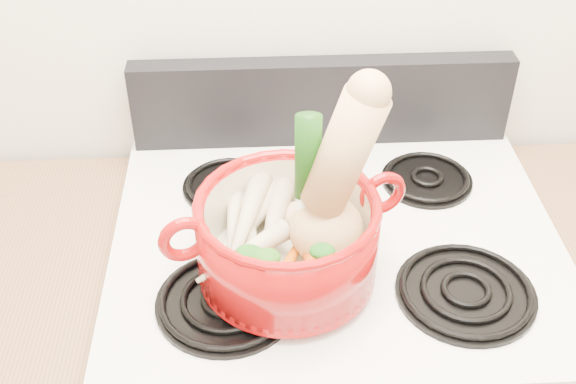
{
  "coord_description": "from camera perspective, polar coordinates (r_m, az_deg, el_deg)",
  "views": [
    {
      "loc": [
        -0.14,
        0.45,
        1.79
      ],
      "look_at": [
        -0.09,
        1.27,
        1.15
      ],
      "focal_mm": 45.0,
      "sensor_mm": 36.0,
      "label": 1
    }
  ],
  "objects": [
    {
      "name": "cooktop",
      "position": [
        1.28,
        3.78,
        -3.76
      ],
      "size": [
        0.78,
        0.67,
        0.03
      ],
      "primitive_type": "cube",
      "color": "white",
      "rests_on": "stove_body"
    },
    {
      "name": "control_backsplash",
      "position": [
        1.46,
        2.7,
        7.17
      ],
      "size": [
        0.76,
        0.05,
        0.18
      ],
      "primitive_type": "cube",
      "color": "black",
      "rests_on": "cooktop"
    },
    {
      "name": "burner_front_left",
      "position": [
        1.15,
        -4.88,
        -8.51
      ],
      "size": [
        0.22,
        0.22,
        0.02
      ],
      "primitive_type": "cylinder",
      "color": "black",
      "rests_on": "cooktop"
    },
    {
      "name": "burner_front_right",
      "position": [
        1.19,
        13.88,
        -7.58
      ],
      "size": [
        0.22,
        0.22,
        0.02
      ],
      "primitive_type": "cylinder",
      "color": "black",
      "rests_on": "cooktop"
    },
    {
      "name": "burner_back_left",
      "position": [
        1.37,
        -4.72,
        0.6
      ],
      "size": [
        0.17,
        0.17,
        0.02
      ],
      "primitive_type": "cylinder",
      "color": "black",
      "rests_on": "cooktop"
    },
    {
      "name": "burner_back_right",
      "position": [
        1.41,
        10.92,
        1.1
      ],
      "size": [
        0.17,
        0.17,
        0.02
      ],
      "primitive_type": "cylinder",
      "color": "black",
      "rests_on": "cooktop"
    },
    {
      "name": "dutch_oven",
      "position": [
        1.13,
        -0.06,
        -3.7
      ],
      "size": [
        0.35,
        0.35,
        0.14
      ],
      "primitive_type": "cylinder",
      "rotation": [
        0.0,
        0.0,
        0.29
      ],
      "color": "#9A0A0A",
      "rests_on": "burner_front_left"
    },
    {
      "name": "pot_handle_left",
      "position": [
        1.07,
        -8.2,
        -3.7
      ],
      "size": [
        0.08,
        0.04,
        0.08
      ],
      "primitive_type": "torus",
      "rotation": [
        1.57,
        0.0,
        0.29
      ],
      "color": "#9A0A0A",
      "rests_on": "dutch_oven"
    },
    {
      "name": "pot_handle_right",
      "position": [
        1.15,
        7.48,
        -0.08
      ],
      "size": [
        0.08,
        0.04,
        0.08
      ],
      "primitive_type": "torus",
      "rotation": [
        1.57,
        0.0,
        0.29
      ],
      "color": "#9A0A0A",
      "rests_on": "dutch_oven"
    },
    {
      "name": "squash",
      "position": [
        1.07,
        3.2,
        0.97
      ],
      "size": [
        0.21,
        0.13,
        0.32
      ],
      "primitive_type": null,
      "rotation": [
        0.0,
        0.3,
        -0.04
      ],
      "color": "#E2A974",
      "rests_on": "dutch_oven"
    },
    {
      "name": "leek",
      "position": [
        1.09,
        1.56,
        0.55
      ],
      "size": [
        0.04,
        0.06,
        0.26
      ],
      "primitive_type": "cylinder",
      "rotation": [
        -0.06,
        0.0,
        -0.04
      ],
      "color": "silver",
      "rests_on": "dutch_oven"
    },
    {
      "name": "ginger",
      "position": [
        1.2,
        0.62,
        -1.91
      ],
      "size": [
        0.09,
        0.08,
        0.04
      ],
      "primitive_type": "ellipsoid",
      "rotation": [
        0.0,
        0.0,
        0.37
      ],
      "color": "tan",
      "rests_on": "dutch_oven"
    },
    {
      "name": "parsnip_0",
      "position": [
        1.16,
        -3.14,
        -3.22
      ],
      "size": [
        0.08,
        0.25,
        0.07
      ],
      "primitive_type": "cone",
      "rotation": [
        1.66,
        0.0,
        0.16
      ],
      "color": "beige",
      "rests_on": "dutch_oven"
    },
    {
      "name": "parsnip_1",
      "position": [
        1.16,
        -3.78,
        -3.07
      ],
      "size": [
        0.16,
        0.21,
        0.06
      ],
      "primitive_type": "cone",
      "rotation": [
        1.66,
        0.0,
        -0.59
      ],
      "color": "beige",
      "rests_on": "dutch_oven"
    },
    {
      "name": "parsnip_2",
      "position": [
        1.16,
        -1.16,
        -2.44
      ],
      "size": [
        0.09,
        0.22,
        0.06
      ],
      "primitive_type": "cone",
      "rotation": [
        1.66,
        0.0,
        -0.21
      ],
      "color": "beige",
      "rests_on": "dutch_oven"
    },
    {
      "name": "parsnip_3",
      "position": [
        1.11,
        -3.62,
        -4.79
      ],
      "size": [
        0.16,
        0.12,
        0.05
      ],
      "primitive_type": "cone",
      "rotation": [
        1.66,
        0.0,
        -1.01
      ],
      "color": "#F0E5C3",
      "rests_on": "dutch_oven"
    },
    {
      "name": "parsnip_4",
      "position": [
        1.18,
        -4.28,
        -1.33
      ],
      "size": [
        0.05,
        0.2,
        0.05
      ],
      "primitive_type": "cone",
      "rotation": [
        1.66,
        0.0,
        -0.08
      ],
      "color": "beige",
      "rests_on": "dutch_oven"
    },
    {
      "name": "parsnip_5",
      "position": [
        1.14,
        -3.33,
        -2.16
      ],
      "size": [
        0.1,
        0.23,
        0.06
      ],
      "primitive_type": "cone",
      "rotation": [
        1.66,
        0.0,
        -0.27
      ],
      "color": "beige",
      "rests_on": "dutch_oven"
    },
    {
      "name": "carrot_0",
      "position": [
        1.11,
        -0.1,
        -6.03
      ],
      "size": [
        0.09,
        0.16,
        0.04
      ],
      "primitive_type": "cone",
      "rotation": [
        1.66,
        0.0,
        -0.42
      ],
      "color": "#C9540A",
      "rests_on": "dutch_oven"
    },
    {
      "name": "carrot_1",
      "position": [
        1.11,
        -2.07,
        -5.84
      ],
      "size": [
        0.07,
        0.14,
        0.04
      ],
      "primitive_type": "cone",
      "rotation": [
        1.66,
        0.0,
        -0.29
      ],
      "color": "#DF4B0B",
      "rests_on": "dutch_oven"
    },
    {
      "name": "carrot_2",
      "position": [
        1.11,
        1.65,
        -5.15
      ],
      "size": [
        0.05,
        0.15,
        0.04
      ],
      "primitive_type": "cone",
      "rotation": [
        1.66,
        0.0,
        0.16
      ],
      "color": "#C15A09",
      "rests_on": "dutch_oven"
    }
  ]
}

